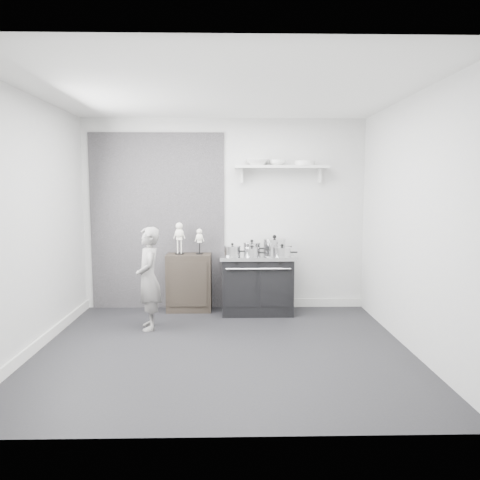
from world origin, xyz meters
name	(u,v)px	position (x,y,z in m)	size (l,w,h in m)	color
ground	(223,349)	(0.00, 0.00, 0.00)	(4.00, 4.00, 0.00)	black
room_shell	(214,196)	(-0.09, 0.15, 1.64)	(4.02, 3.62, 2.71)	#BABAB7
wall_shelf	(281,168)	(0.80, 1.68, 2.01)	(1.30, 0.26, 0.24)	silver
stove	(257,284)	(0.45, 1.48, 0.41)	(1.01, 0.63, 0.81)	black
side_cabinet	(189,282)	(-0.50, 1.61, 0.40)	(0.62, 0.36, 0.81)	black
child	(149,278)	(-0.91, 0.75, 0.63)	(0.46, 0.30, 1.26)	slate
pot_front_left	(232,251)	(0.11, 1.40, 0.88)	(0.31, 0.22, 0.18)	#BEBEC0
pot_back_left	(252,248)	(0.39, 1.61, 0.89)	(0.33, 0.24, 0.20)	#BEBEC0
pot_back_right	(274,246)	(0.70, 1.58, 0.92)	(0.40, 0.32, 0.26)	#BEBEC0
pot_front_right	(282,252)	(0.78, 1.32, 0.88)	(0.33, 0.24, 0.17)	#BEBEC0
pot_front_center	(252,252)	(0.37, 1.32, 0.87)	(0.29, 0.20, 0.15)	#BEBEC0
skeleton_full	(179,236)	(-0.63, 1.61, 1.06)	(0.14, 0.09, 0.51)	white
skeleton_torso	(199,239)	(-0.35, 1.61, 1.01)	(0.11, 0.07, 0.41)	white
bowl_large	(257,162)	(0.46, 1.67, 2.08)	(0.33, 0.33, 0.08)	white
bowl_small	(277,163)	(0.74, 1.67, 2.08)	(0.23, 0.23, 0.07)	white
plate_stack	(304,163)	(1.12, 1.67, 2.07)	(0.28, 0.28, 0.06)	silver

